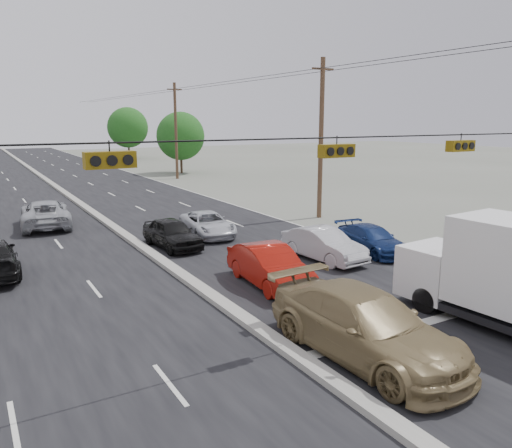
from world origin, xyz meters
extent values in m
plane|color=#606356|center=(0.00, 0.00, 0.00)|extent=(200.00, 200.00, 0.00)
cube|color=black|center=(0.00, 30.00, 0.00)|extent=(20.00, 160.00, 0.02)
cube|color=gray|center=(0.00, 30.00, 0.10)|extent=(0.50, 160.00, 0.20)
cylinder|color=#422D1E|center=(12.50, 15.00, 5.00)|extent=(0.30, 0.30, 10.00)
cube|color=#422D1E|center=(12.50, 15.00, 9.30)|extent=(1.60, 0.12, 0.12)
cylinder|color=#422D1E|center=(12.50, 40.00, 5.00)|extent=(0.30, 0.30, 10.00)
cube|color=#422D1E|center=(12.50, 40.00, 9.30)|extent=(1.60, 0.12, 0.12)
cylinder|color=black|center=(0.00, 0.00, 5.80)|extent=(25.00, 0.04, 0.04)
cube|color=#72590C|center=(-4.50, 0.00, 5.45)|extent=(1.05, 0.30, 0.35)
cube|color=#72590C|center=(1.50, 0.00, 5.45)|extent=(1.05, 0.30, 0.35)
cube|color=#72590C|center=(6.50, 0.00, 5.45)|extent=(1.05, 0.30, 0.35)
cylinder|color=#382619|center=(15.00, 45.00, 1.26)|extent=(0.28, 0.28, 2.52)
sphere|color=#134512|center=(15.00, 45.00, 4.34)|extent=(5.60, 5.60, 5.60)
cylinder|color=#382619|center=(16.00, 70.00, 1.44)|extent=(0.28, 0.28, 2.88)
sphere|color=#134512|center=(16.00, 70.00, 4.96)|extent=(6.40, 6.40, 6.40)
cube|color=black|center=(6.70, -2.00, 0.43)|extent=(2.66, 6.82, 0.24)
cube|color=silver|center=(6.53, 0.43, 1.19)|extent=(2.41, 1.97, 1.72)
cylinder|color=black|center=(5.54, 0.12, 0.43)|extent=(0.35, 0.88, 0.86)
cylinder|color=black|center=(7.54, 0.26, 0.43)|extent=(0.35, 0.88, 0.86)
imported|color=olive|center=(1.65, -1.23, 0.89)|extent=(2.84, 6.27, 1.78)
imported|color=#931209|center=(2.55, 5.03, 0.77)|extent=(1.95, 4.76, 1.53)
imported|color=black|center=(1.40, 12.39, 0.73)|extent=(2.02, 4.38, 1.45)
imported|color=silver|center=(6.51, 6.81, 0.72)|extent=(1.89, 4.50, 1.44)
imported|color=silver|center=(4.01, 13.87, 0.64)|extent=(2.60, 4.82, 1.29)
imported|color=navy|center=(9.30, 6.67, 0.63)|extent=(2.28, 4.55, 1.27)
imported|color=#9FA1A6|center=(-3.33, 20.75, 0.80)|extent=(3.21, 5.97, 1.59)
camera|label=1|loc=(-7.11, -10.51, 6.28)|focal=35.00mm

